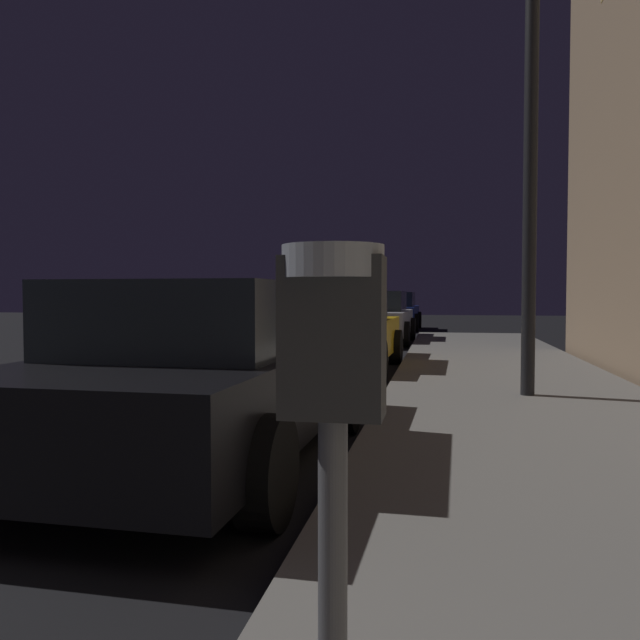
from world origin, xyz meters
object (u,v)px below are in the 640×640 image
at_px(car_yellow_cab, 334,330).
at_px(parking_meter, 333,410).
at_px(street_lamp, 532,53).
at_px(car_blue, 392,311).
at_px(car_silver, 374,318).
at_px(car_black, 205,374).

bearing_deg(car_yellow_cab, parking_meter, -80.42).
relative_size(car_yellow_cab, street_lamp, 0.70).
bearing_deg(car_blue, car_yellow_cab, -90.01).
height_order(parking_meter, car_silver, car_silver).
height_order(car_black, car_blue, same).
bearing_deg(car_black, car_yellow_cab, 90.01).
distance_m(car_black, car_blue, 19.37).
relative_size(car_black, car_yellow_cab, 0.99).
bearing_deg(car_black, street_lamp, 46.99).
relative_size(parking_meter, car_black, 0.30).
xyz_separation_m(car_yellow_cab, car_blue, (0.00, 13.24, -0.00)).
bearing_deg(parking_meter, car_yellow_cab, 99.58).
distance_m(car_black, street_lamp, 5.38).
distance_m(parking_meter, car_silver, 16.25).
xyz_separation_m(car_black, street_lamp, (2.83, 3.04, 3.42)).
bearing_deg(car_yellow_cab, car_blue, 89.99).
bearing_deg(car_yellow_cab, street_lamp, -47.46).
xyz_separation_m(car_yellow_cab, car_silver, (0.00, 6.49, -0.01)).
xyz_separation_m(car_black, car_yellow_cab, (-0.00, 6.13, 0.01)).
xyz_separation_m(car_yellow_cab, street_lamp, (2.84, -3.09, 3.41)).
distance_m(car_yellow_cab, car_silver, 6.49).
height_order(car_blue, street_lamp, street_lamp).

